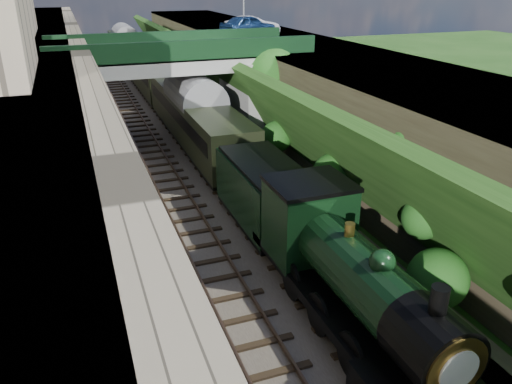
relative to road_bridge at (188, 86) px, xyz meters
The scene contains 16 objects.
trackbed 5.72m from the road_bridge, 103.28° to the right, with size 10.00×90.00×0.20m, color #473F38.
retaining_wall 7.61m from the road_bridge, 148.17° to the right, with size 1.00×90.00×7.00m, color #756B56.
street_plateau_left 10.73m from the road_bridge, 158.09° to the right, with size 6.00×90.00×7.00m, color #262628.
street_plateau_right 9.49m from the road_bridge, 25.06° to the right, with size 8.00×90.00×6.25m, color #262628.
embankment_slope 6.03m from the road_bridge, 47.38° to the right, with size 4.32×90.00×6.36m.
track_left 6.27m from the road_bridge, 126.35° to the right, with size 2.50×90.00×0.20m.
track_right 5.54m from the road_bridge, 86.34° to the right, with size 2.50×90.00×0.20m.
road_bridge is the anchor object (origin of this frame).
tree 5.64m from the road_bridge, 27.75° to the right, with size 3.60×3.80×6.60m.
car_blue 9.94m from the road_bridge, 45.87° to the left, with size 1.94×4.82×1.64m, color navy.
car_silver 11.44m from the road_bridge, 47.81° to the left, with size 1.53×4.39×1.45m, color silver.
locomotive 20.67m from the road_bridge, 89.29° to the right, with size 3.10×10.22×3.83m.
tender 13.42m from the road_bridge, 88.89° to the right, with size 2.70×6.00×3.05m.
coach_front 2.13m from the road_bridge, 66.43° to the right, with size 2.90×18.00×3.70m.
coach_middle 18.33m from the road_bridge, 89.20° to the left, with size 2.90×18.00×3.70m.
coach_rear 37.07m from the road_bridge, 89.60° to the left, with size 2.90×18.00×3.70m.
Camera 1 is at (-6.21, -8.11, 10.61)m, focal length 35.00 mm.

